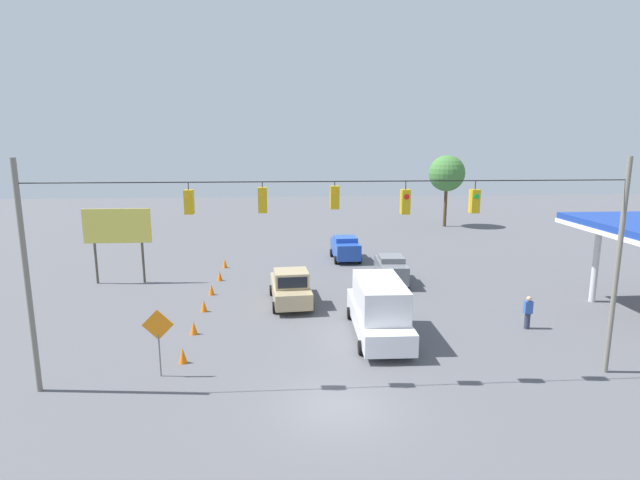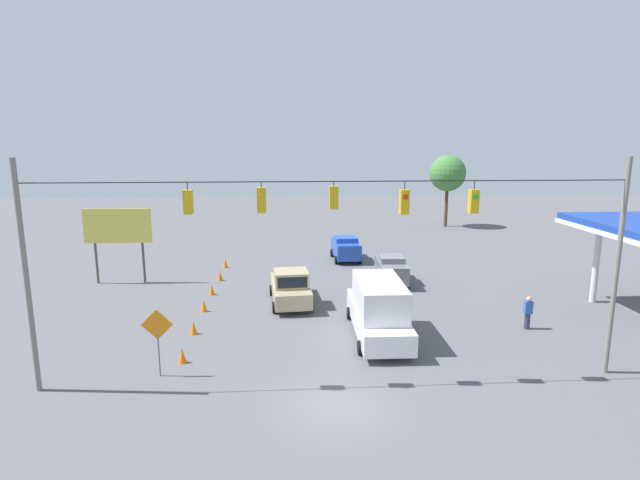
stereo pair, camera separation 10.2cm
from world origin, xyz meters
name	(u,v)px [view 1 (the left image)]	position (x,y,z in m)	size (l,w,h in m)	color
ground_plane	(339,406)	(0.00, 0.00, 0.00)	(140.00, 140.00, 0.00)	#56565B
overhead_signal_span	(335,241)	(0.00, -1.95, 5.69)	(22.87, 0.38, 8.85)	slate
box_truck_white_crossing_near	(379,308)	(-2.66, -6.51, 1.41)	(2.61, 7.12, 2.85)	silver
pickup_truck_tan_withflow_mid	(291,288)	(1.58, -11.80, 0.98)	(2.59, 5.27, 2.12)	tan
sedan_grey_oncoming_far	(391,269)	(-5.22, -15.68, 0.98)	(2.09, 4.20, 1.89)	slate
sedan_blue_oncoming_deep	(345,248)	(-2.96, -22.59, 1.00)	(2.23, 4.07, 1.91)	#234CB2
traffic_cone_nearest	(183,356)	(6.33, -4.05, 0.34)	(0.37, 0.37, 0.67)	orange
traffic_cone_second	(194,328)	(6.44, -7.35, 0.34)	(0.37, 0.37, 0.67)	orange
traffic_cone_third	(204,306)	(6.47, -10.72, 0.34)	(0.37, 0.37, 0.67)	orange
traffic_cone_fourth	(211,290)	(6.49, -13.85, 0.34)	(0.37, 0.37, 0.67)	orange
traffic_cone_fifth	(220,276)	(6.39, -17.11, 0.34)	(0.37, 0.37, 0.67)	orange
traffic_cone_farthest	(225,263)	(6.44, -20.67, 0.34)	(0.37, 0.37, 0.67)	orange
roadside_billboard	(117,230)	(12.97, -17.00, 3.65)	(4.41, 0.16, 5.06)	#4C473D
work_zone_sign	(158,330)	(6.99, -2.87, 1.99)	(1.27, 0.06, 2.84)	slate
pedestrian	(528,312)	(-10.42, -6.92, 0.86)	(0.40, 0.28, 1.71)	#2D334C
tree_horizon_left	(447,174)	(-16.12, -38.02, 5.92)	(3.98, 3.98, 7.94)	#4C3823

